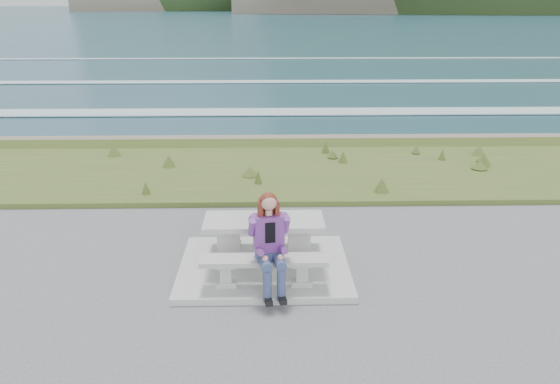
{
  "coord_description": "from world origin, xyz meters",
  "views": [
    {
      "loc": [
        0.07,
        -7.61,
        3.94
      ],
      "look_at": [
        0.27,
        1.2,
        0.86
      ],
      "focal_mm": 35.0,
      "sensor_mm": 36.0,
      "label": 1
    }
  ],
  "objects_px": {
    "bench_landward": "(264,264)",
    "bench_seaward": "(264,226)",
    "picnic_table": "(264,229)",
    "seated_woman": "(271,257)"
  },
  "relations": [
    {
      "from": "bench_landward",
      "to": "bench_seaward",
      "type": "height_order",
      "value": "same"
    },
    {
      "from": "picnic_table",
      "to": "bench_seaward",
      "type": "height_order",
      "value": "picnic_table"
    },
    {
      "from": "picnic_table",
      "to": "bench_landward",
      "type": "bearing_deg",
      "value": -90.0
    },
    {
      "from": "bench_landward",
      "to": "seated_woman",
      "type": "xyz_separation_m",
      "value": [
        0.1,
        -0.13,
        0.17
      ]
    },
    {
      "from": "bench_seaward",
      "to": "bench_landward",
      "type": "bearing_deg",
      "value": -90.0
    },
    {
      "from": "picnic_table",
      "to": "seated_woman",
      "type": "relative_size",
      "value": 1.28
    },
    {
      "from": "seated_woman",
      "to": "bench_seaward",
      "type": "bearing_deg",
      "value": 83.65
    },
    {
      "from": "picnic_table",
      "to": "bench_seaward",
      "type": "bearing_deg",
      "value": 90.0
    },
    {
      "from": "picnic_table",
      "to": "bench_landward",
      "type": "distance_m",
      "value": 0.74
    },
    {
      "from": "picnic_table",
      "to": "bench_seaward",
      "type": "xyz_separation_m",
      "value": [
        0.0,
        0.7,
        -0.23
      ]
    }
  ]
}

